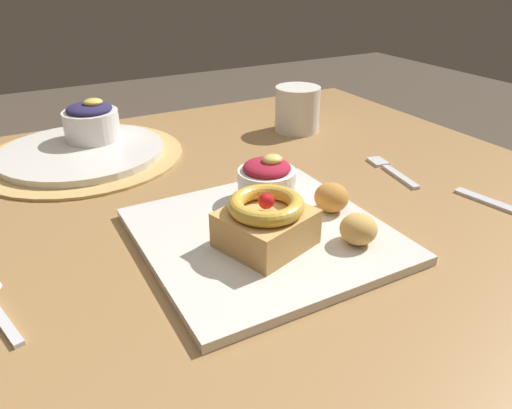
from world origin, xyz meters
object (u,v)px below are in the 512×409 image
object	(u,v)px
berry_ramekin	(267,181)
coffee_mug	(297,109)
fritter_front	(358,229)
back_ramekin	(91,121)
cake_slice	(266,222)
front_plate	(264,235)
fritter_middle	(331,197)
fork	(391,170)
back_plate	(82,152)

from	to	relation	value
berry_ramekin	coffee_mug	world-z (taller)	coffee_mug
fritter_front	back_ramekin	world-z (taller)	back_ramekin
cake_slice	berry_ramekin	xyz separation A→B (m)	(0.06, 0.10, -0.00)
front_plate	fritter_front	bearing A→B (deg)	-42.36
fritter_middle	back_ramekin	distance (m)	0.48
back_ramekin	coffee_mug	bearing A→B (deg)	-14.13
cake_slice	berry_ramekin	world-z (taller)	same
berry_ramekin	back_ramekin	xyz separation A→B (m)	(-0.16, 0.36, 0.01)
back_ramekin	coffee_mug	xyz separation A→B (m)	(0.38, -0.10, -0.01)
fritter_front	back_ramekin	size ratio (longest dim) A/B	0.46
fork	coffee_mug	bearing A→B (deg)	15.38
fork	berry_ramekin	bearing A→B (deg)	103.23
fritter_front	back_ramekin	bearing A→B (deg)	111.27
back_plate	coffee_mug	distance (m)	0.42
front_plate	fritter_front	world-z (taller)	fritter_front
berry_ramekin	back_plate	xyz separation A→B (m)	(-0.19, 0.32, -0.03)
back_plate	fork	size ratio (longest dim) A/B	2.24
berry_ramekin	fork	distance (m)	0.25
back_plate	back_ramekin	xyz separation A→B (m)	(0.03, 0.04, 0.04)
cake_slice	berry_ramekin	distance (m)	0.12
fritter_front	back_plate	size ratio (longest dim) A/B	0.16
fork	back_ramekin	bearing A→B (deg)	59.82
fork	coffee_mug	xyz separation A→B (m)	(-0.02, 0.25, 0.04)
berry_ramekin	fork	size ratio (longest dim) A/B	0.64
coffee_mug	fritter_front	bearing A→B (deg)	-113.96
fritter_middle	back_plate	xyz separation A→B (m)	(-0.25, 0.39, -0.02)
cake_slice	fritter_front	bearing A→B (deg)	-26.55
fritter_front	coffee_mug	distance (m)	0.45
fritter_middle	fork	distance (m)	0.20
fritter_middle	back_ramekin	world-z (taller)	back_ramekin
fritter_front	fritter_middle	xyz separation A→B (m)	(0.02, 0.08, 0.00)
cake_slice	fork	size ratio (longest dim) A/B	0.95
berry_ramekin	back_plate	world-z (taller)	berry_ramekin
front_plate	cake_slice	bearing A→B (deg)	-115.27
back_ramekin	coffee_mug	distance (m)	0.39
fritter_middle	back_plate	world-z (taller)	fritter_middle
back_ramekin	fork	bearing A→B (deg)	-40.80
berry_ramekin	back_ramekin	size ratio (longest dim) A/B	0.82
fritter_middle	back_ramekin	bearing A→B (deg)	117.17
back_ramekin	coffee_mug	world-z (taller)	back_ramekin
back_plate	cake_slice	bearing A→B (deg)	-72.78
fritter_middle	fork	size ratio (longest dim) A/B	0.37
cake_slice	coffee_mug	xyz separation A→B (m)	(0.28, 0.36, 0.00)
back_ramekin	cake_slice	bearing A→B (deg)	-77.72
front_plate	back_plate	world-z (taller)	back_plate
berry_ramekin	fork	world-z (taller)	berry_ramekin
fritter_middle	fritter_front	bearing A→B (deg)	-104.61
fork	coffee_mug	distance (m)	0.26
back_ramekin	fritter_middle	bearing A→B (deg)	-62.83
front_plate	berry_ramekin	xyz separation A→B (m)	(0.05, 0.07, 0.04)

